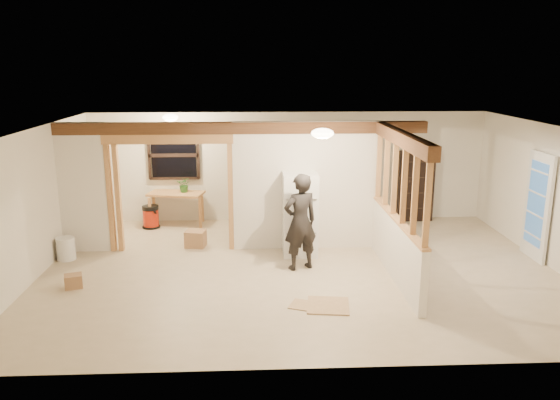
{
  "coord_description": "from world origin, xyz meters",
  "views": [
    {
      "loc": [
        -0.77,
        -9.08,
        3.54
      ],
      "look_at": [
        -0.33,
        0.4,
        1.18
      ],
      "focal_mm": 35.0,
      "sensor_mm": 36.0,
      "label": 1
    }
  ],
  "objects_px": {
    "work_table": "(177,209)",
    "refrigerator": "(300,214)",
    "woman": "(300,222)",
    "shop_vac": "(151,217)",
    "bookshelf": "(415,186)"
  },
  "relations": [
    {
      "from": "woman",
      "to": "work_table",
      "type": "xyz_separation_m",
      "value": [
        -2.55,
        2.84,
        -0.49
      ]
    },
    {
      "from": "work_table",
      "to": "bookshelf",
      "type": "distance_m",
      "value": 5.49
    },
    {
      "from": "refrigerator",
      "to": "bookshelf",
      "type": "distance_m",
      "value": 3.61
    },
    {
      "from": "woman",
      "to": "work_table",
      "type": "bearing_deg",
      "value": -70.59
    },
    {
      "from": "work_table",
      "to": "shop_vac",
      "type": "distance_m",
      "value": 0.6
    },
    {
      "from": "work_table",
      "to": "bookshelf",
      "type": "bearing_deg",
      "value": 13.63
    },
    {
      "from": "woman",
      "to": "shop_vac",
      "type": "relative_size",
      "value": 3.37
    },
    {
      "from": "shop_vac",
      "to": "work_table",
      "type": "bearing_deg",
      "value": 19.87
    },
    {
      "from": "woman",
      "to": "work_table",
      "type": "relative_size",
      "value": 1.44
    },
    {
      "from": "bookshelf",
      "to": "refrigerator",
      "type": "bearing_deg",
      "value": -142.13
    },
    {
      "from": "refrigerator",
      "to": "shop_vac",
      "type": "height_order",
      "value": "refrigerator"
    },
    {
      "from": "shop_vac",
      "to": "bookshelf",
      "type": "height_order",
      "value": "bookshelf"
    },
    {
      "from": "work_table",
      "to": "refrigerator",
      "type": "bearing_deg",
      "value": -26.27
    },
    {
      "from": "refrigerator",
      "to": "shop_vac",
      "type": "xyz_separation_m",
      "value": [
        -3.16,
        1.86,
        -0.53
      ]
    },
    {
      "from": "woman",
      "to": "work_table",
      "type": "height_order",
      "value": "woman"
    }
  ]
}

